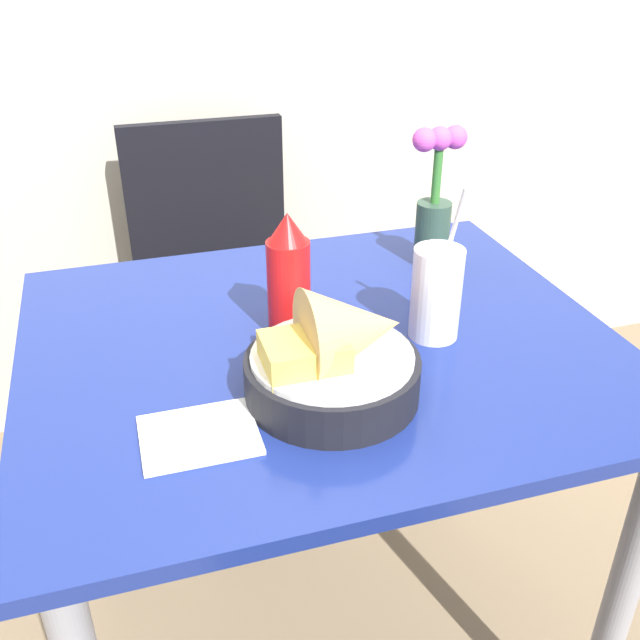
% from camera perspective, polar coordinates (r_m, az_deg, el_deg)
% --- Properties ---
extents(dining_table, '(0.91, 0.77, 0.75)m').
position_cam_1_polar(dining_table, '(1.18, 0.05, -6.67)').
color(dining_table, navy).
rests_on(dining_table, ground_plane).
extents(chair_far_window, '(0.40, 0.40, 0.90)m').
position_cam_1_polar(chair_far_window, '(1.84, -8.28, 3.61)').
color(chair_far_window, black).
rests_on(chair_far_window, ground_plane).
extents(food_basket, '(0.24, 0.24, 0.16)m').
position_cam_1_polar(food_basket, '(0.96, 1.45, -3.05)').
color(food_basket, black).
rests_on(food_basket, dining_table).
extents(ketchup_bottle, '(0.07, 0.07, 0.20)m').
position_cam_1_polar(ketchup_bottle, '(1.09, -2.53, 3.46)').
color(ketchup_bottle, red).
rests_on(ketchup_bottle, dining_table).
extents(drink_cup, '(0.08, 0.08, 0.25)m').
position_cam_1_polar(drink_cup, '(1.10, 9.26, 1.91)').
color(drink_cup, silver).
rests_on(drink_cup, dining_table).
extents(flower_vase, '(0.10, 0.06, 0.26)m').
position_cam_1_polar(flower_vase, '(1.33, 9.15, 9.12)').
color(flower_vase, '#2D4738').
rests_on(flower_vase, dining_table).
extents(napkin, '(0.15, 0.12, 0.01)m').
position_cam_1_polar(napkin, '(0.93, -9.65, -9.06)').
color(napkin, white).
rests_on(napkin, dining_table).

